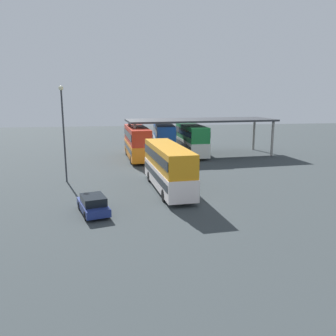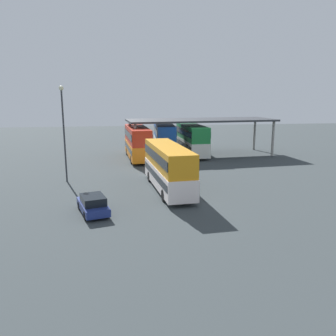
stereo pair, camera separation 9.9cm
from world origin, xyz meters
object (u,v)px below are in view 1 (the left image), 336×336
at_px(double_decker_near_canopy, 137,141).
at_px(lamppost_tall, 63,124).
at_px(parked_hatchback, 93,204).
at_px(double_decker_far_right, 191,138).
at_px(double_decker_main, 168,166).
at_px(double_decker_mid_row, 164,138).

height_order(double_decker_near_canopy, lamppost_tall, lamppost_tall).
distance_m(parked_hatchback, double_decker_far_right, 26.32).
relative_size(double_decker_far_right, lamppost_tall, 1.15).
relative_size(double_decker_main, lamppost_tall, 1.18).
bearing_deg(double_decker_mid_row, double_decker_near_canopy, 133.25).
distance_m(double_decker_far_right, lamppost_tall, 20.70).
distance_m(double_decker_near_canopy, lamppost_tall, 14.04).
xyz_separation_m(double_decker_far_right, lamppost_tall, (-15.45, -13.38, 3.33)).
xyz_separation_m(double_decker_mid_row, lamppost_tall, (-11.67, -14.63, 3.29)).
height_order(double_decker_main, lamppost_tall, lamppost_tall).
bearing_deg(double_decker_far_right, double_decker_mid_row, 70.48).
bearing_deg(double_decker_near_canopy, lamppost_tall, 142.66).
bearing_deg(parked_hatchback, double_decker_main, -64.34).
height_order(double_decker_main, double_decker_mid_row, double_decker_mid_row).
bearing_deg(double_decker_near_canopy, parked_hatchback, 164.84).
height_order(double_decker_main, parked_hatchback, double_decker_main).
relative_size(parked_hatchback, lamppost_tall, 0.46).
xyz_separation_m(double_decker_near_canopy, double_decker_far_right, (7.80, 2.09, 0.01)).
bearing_deg(double_decker_far_right, double_decker_main, 160.07).
bearing_deg(lamppost_tall, double_decker_near_canopy, 55.88).
height_order(double_decker_main, double_decker_far_right, double_decker_far_right).
distance_m(parked_hatchback, double_decker_near_canopy, 21.67).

